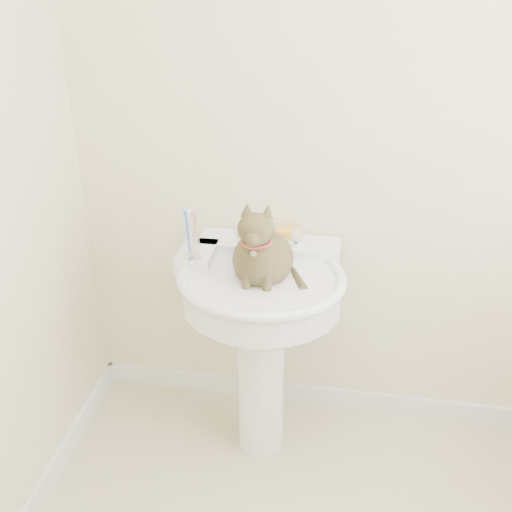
% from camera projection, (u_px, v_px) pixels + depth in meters
% --- Properties ---
extents(wall_back, '(2.20, 0.00, 2.50)m').
position_uv_depth(wall_back, '(361.00, 141.00, 2.15)').
color(wall_back, beige).
rests_on(wall_back, ground).
extents(baseboard_back, '(2.20, 0.02, 0.09)m').
position_uv_depth(baseboard_back, '(338.00, 397.00, 2.73)').
color(baseboard_back, white).
rests_on(baseboard_back, floor).
extents(pedestal_sink, '(0.63, 0.62, 0.87)m').
position_uv_depth(pedestal_sink, '(261.00, 309.00, 2.22)').
color(pedestal_sink, white).
rests_on(pedestal_sink, floor).
extents(faucet, '(0.28, 0.12, 0.14)m').
position_uv_depth(faucet, '(268.00, 236.00, 2.25)').
color(faucet, silver).
rests_on(faucet, pedestal_sink).
extents(soap_bar, '(0.09, 0.06, 0.03)m').
position_uv_depth(soap_bar, '(288.00, 233.00, 2.33)').
color(soap_bar, gold).
rests_on(soap_bar, pedestal_sink).
extents(toothbrush_cup, '(0.07, 0.07, 0.18)m').
position_uv_depth(toothbrush_cup, '(192.00, 246.00, 2.16)').
color(toothbrush_cup, silver).
rests_on(toothbrush_cup, pedestal_sink).
extents(cat, '(0.24, 0.30, 0.44)m').
position_uv_depth(cat, '(262.00, 255.00, 2.10)').
color(cat, brown).
rests_on(cat, pedestal_sink).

